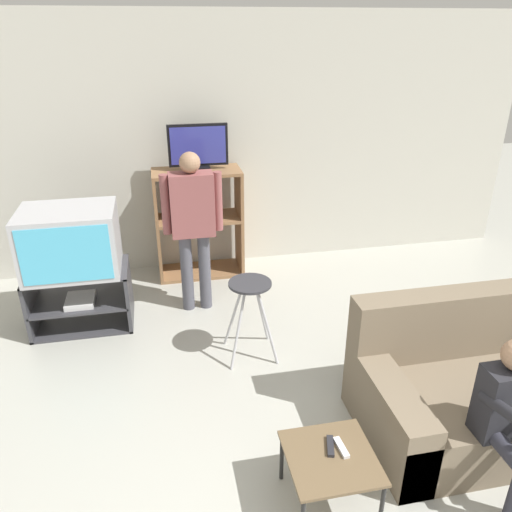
% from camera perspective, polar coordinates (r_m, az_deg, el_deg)
% --- Properties ---
extents(wall_back, '(6.40, 0.06, 2.60)m').
position_cam_1_polar(wall_back, '(5.34, -2.80, 12.49)').
color(wall_back, beige).
rests_on(wall_back, ground_plane).
extents(tv_stand, '(0.85, 0.53, 0.53)m').
position_cam_1_polar(tv_stand, '(4.66, -19.33, -4.55)').
color(tv_stand, '#38383D').
rests_on(tv_stand, ground_plane).
extents(television_main, '(0.77, 0.60, 0.55)m').
position_cam_1_polar(television_main, '(4.44, -20.46, 1.62)').
color(television_main, '#B2B2B7').
rests_on(television_main, tv_stand).
extents(media_shelf, '(0.88, 0.42, 1.13)m').
position_cam_1_polar(media_shelf, '(5.23, -6.56, 3.82)').
color(media_shelf, '#8E6642').
rests_on(media_shelf, ground_plane).
extents(television_flat, '(0.59, 0.20, 0.45)m').
position_cam_1_polar(television_flat, '(5.03, -6.63, 12.12)').
color(television_flat, black).
rests_on(television_flat, media_shelf).
extents(folding_stool, '(0.40, 0.37, 0.66)m').
position_cam_1_polar(folding_stool, '(3.88, -0.68, -4.73)').
color(folding_stool, '#B7B7BC').
rests_on(folding_stool, ground_plane).
extents(snack_table, '(0.48, 0.48, 0.35)m').
position_cam_1_polar(snack_table, '(2.93, 8.52, -22.19)').
color(snack_table, brown).
rests_on(snack_table, ground_plane).
extents(remote_control_black, '(0.07, 0.15, 0.02)m').
position_cam_1_polar(remote_control_black, '(2.93, 8.50, -20.69)').
color(remote_control_black, '#232328').
rests_on(remote_control_black, snack_table).
extents(remote_control_white, '(0.05, 0.15, 0.02)m').
position_cam_1_polar(remote_control_white, '(2.94, 9.72, -20.76)').
color(remote_control_white, silver).
rests_on(remote_control_white, snack_table).
extents(couch, '(1.47, 0.91, 0.85)m').
position_cam_1_polar(couch, '(3.66, 23.43, -13.88)').
color(couch, '#756651').
rests_on(couch, ground_plane).
extents(person_standing_adult, '(0.53, 0.20, 1.49)m').
position_cam_1_polar(person_standing_adult, '(4.43, -7.23, 4.25)').
color(person_standing_adult, '#4C4C56').
rests_on(person_standing_adult, ground_plane).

